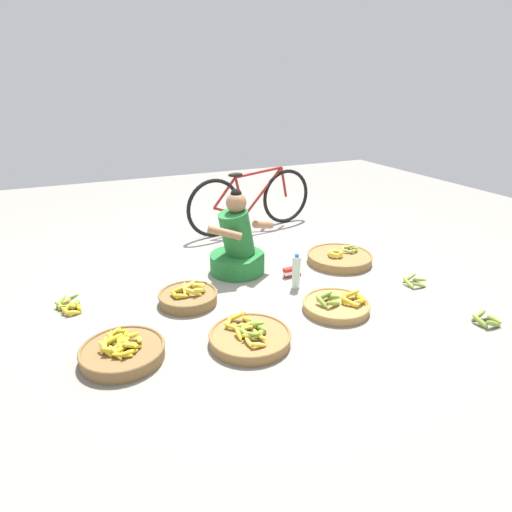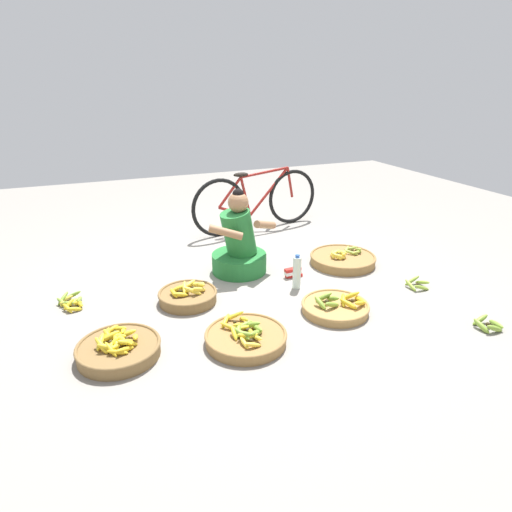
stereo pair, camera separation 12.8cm
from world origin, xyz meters
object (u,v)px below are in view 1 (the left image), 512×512
Objects in this scene: bicycle_leaning at (251,201)px; loose_bananas_mid_left at (69,306)px; loose_bananas_mid_right at (486,320)px; packet_carton_stack at (292,272)px; water_bottle at (296,272)px; banana_basket_front_center at (336,305)px; loose_bananas_near_vendor at (414,281)px; banana_basket_near_bicycle at (188,297)px; banana_basket_back_left at (340,258)px; vendor_woman_front at (237,246)px; banana_basket_back_right at (122,351)px; banana_basket_back_center at (250,337)px.

bicycle_leaning reaches higher than loose_bananas_mid_left.
loose_bananas_mid_right is 1.65m from packet_carton_stack.
loose_bananas_mid_right is 0.60× the size of water_bottle.
banana_basket_front_center is at bearing -79.23° from water_bottle.
banana_basket_near_bicycle is at bearing 165.63° from loose_bananas_near_vendor.
bicycle_leaning is 1.42m from banana_basket_back_left.
banana_basket_near_bicycle is at bearing 147.47° from loose_bananas_mid_right.
loose_bananas_near_vendor is 1.10m from packet_carton_stack.
vendor_woman_front is 1.54m from loose_bananas_mid_left.
water_bottle is (1.56, 0.47, 0.09)m from banana_basket_back_right.
water_bottle is 1.80× the size of packet_carton_stack.
loose_bananas_mid_left is 1.94m from packet_carton_stack.
banana_basket_back_left is 1.34× the size of banana_basket_near_bicycle.
vendor_woman_front reaches higher than water_bottle.
banana_basket_back_right is at bearing -71.58° from loose_bananas_mid_left.
banana_basket_near_bicycle is (-1.25, -1.55, -0.30)m from bicycle_leaning.
loose_bananas_mid_left is (-2.16, -1.25, -0.33)m from bicycle_leaning.
water_bottle is (-1.00, 0.39, 0.12)m from loose_bananas_near_vendor.
water_bottle is at bearing -100.23° from bicycle_leaning.
banana_basket_near_bicycle is at bearing -172.65° from banana_basket_back_left.
loose_bananas_mid_left is 1.83× the size of packet_carton_stack.
banana_basket_back_right is (-1.86, -2.13, -0.30)m from bicycle_leaning.
bicycle_leaning reaches higher than packet_carton_stack.
banana_basket_near_bicycle reaches higher than loose_bananas_near_vendor.
loose_bananas_mid_right is 0.75m from loose_bananas_near_vendor.
bicycle_leaning is 2.92× the size of banana_basket_back_center.
banana_basket_back_left is 1.50m from loose_bananas_mid_right.
loose_bananas_mid_right is 1.53m from water_bottle.
water_bottle reaches higher than loose_bananas_near_vendor.
loose_bananas_near_vendor is (2.56, 0.08, -0.03)m from banana_basket_back_right.
bicycle_leaning reaches higher than banana_basket_back_center.
banana_basket_near_bicycle reaches higher than banana_basket_back_left.
banana_basket_back_center reaches higher than packet_carton_stack.
water_bottle is (-0.68, -0.32, 0.10)m from banana_basket_back_left.
banana_basket_near_bicycle is 2.77× the size of packet_carton_stack.
banana_basket_back_right is at bearing -140.70° from vendor_woman_front.
banana_basket_near_bicycle is at bearing 173.43° from water_bottle.
banana_basket_front_center is (-0.59, -0.82, -0.01)m from banana_basket_back_left.
banana_basket_back_right is (-2.25, -0.79, 0.01)m from banana_basket_back_left.
banana_basket_near_bicycle is at bearing -145.38° from vendor_woman_front.
water_bottle is at bearing -57.09° from vendor_woman_front.
loose_bananas_near_vendor is (1.95, -0.50, -0.02)m from banana_basket_near_bicycle.
banana_basket_front_center reaches higher than packet_carton_stack.
vendor_woman_front is at bearing 145.55° from loose_bananas_near_vendor.
banana_basket_near_bicycle reaches higher than loose_bananas_mid_left.
banana_basket_back_left is 0.61m from packet_carton_stack.
banana_basket_back_center reaches higher than loose_bananas_near_vendor.
vendor_woman_front is 0.64m from water_bottle.
banana_basket_near_bicycle reaches higher than banana_basket_back_center.
banana_basket_near_bicycle is 0.96m from water_bottle.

